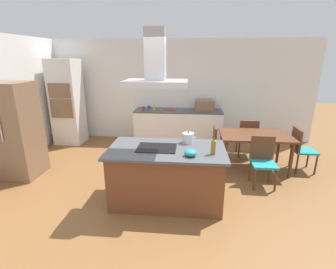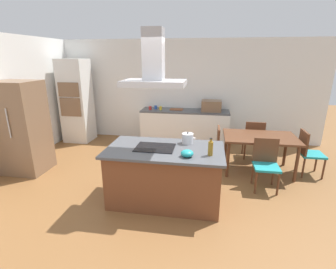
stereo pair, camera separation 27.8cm
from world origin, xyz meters
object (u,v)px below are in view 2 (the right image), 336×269
cooktop (155,147)px  chair_facing_back_wall (254,137)px  coffee_mug_blue (156,107)px  dining_table (260,140)px  coffee_mug_red (150,108)px  refrigerator (22,128)px  olive_oil_bottle (211,148)px  range_hood (154,68)px  cutting_board (176,109)px  chair_at_left_end (213,145)px  chair_at_right_end (308,150)px  wall_oven_stack (77,101)px  mixing_bowl (187,153)px  chair_facing_island (266,161)px  countertop_microwave (211,106)px  tea_kettle (188,138)px  coffee_mug_yellow (161,108)px

cooktop → chair_facing_back_wall: bearing=48.2°
coffee_mug_blue → dining_table: bearing=-32.5°
coffee_mug_red → refrigerator: bearing=-133.8°
olive_oil_bottle → range_hood: size_ratio=0.29×
cooktop → olive_oil_bottle: olive_oil_bottle is taller
cutting_board → chair_at_left_end: cutting_board is taller
olive_oil_bottle → chair_at_right_end: olive_oil_bottle is taller
chair_at_right_end → chair_facing_back_wall: bearing=144.0°
dining_table → chair_at_left_end: 0.93m
wall_oven_stack → coffee_mug_blue: bearing=7.7°
olive_oil_bottle → dining_table: olive_oil_bottle is taller
cooktop → dining_table: 2.30m
olive_oil_bottle → mixing_bowl: (-0.32, -0.10, -0.06)m
chair_at_left_end → wall_oven_stack: bearing=160.8°
chair_facing_island → chair_at_left_end: bearing=144.0°
countertop_microwave → chair_at_right_end: bearing=-38.6°
coffee_mug_red → wall_oven_stack: bearing=-175.1°
countertop_microwave → wall_oven_stack: wall_oven_stack is taller
coffee_mug_red → range_hood: range_hood is taller
countertop_microwave → chair_at_right_end: (1.88, -1.50, -0.53)m
olive_oil_bottle → range_hood: range_hood is taller
chair_facing_island → olive_oil_bottle: bearing=-138.1°
cooktop → tea_kettle: (0.48, 0.30, 0.08)m
cooktop → range_hood: bearing=0.0°
coffee_mug_yellow → cutting_board: (0.41, 0.08, -0.04)m
coffee_mug_yellow → coffee_mug_red: bearing=-173.5°
chair_facing_island → cutting_board: bearing=130.3°
chair_at_right_end → tea_kettle: bearing=-154.6°
coffee_mug_yellow → chair_at_right_end: size_ratio=0.10×
tea_kettle → refrigerator: size_ratio=0.13×
chair_facing_back_wall → range_hood: bearing=-131.8°
olive_oil_bottle → wall_oven_stack: size_ratio=0.12×
coffee_mug_red → range_hood: bearing=-75.2°
olive_oil_bottle → chair_facing_island: (0.98, 0.88, -0.50)m
olive_oil_bottle → mixing_bowl: bearing=-162.6°
coffee_mug_blue → wall_oven_stack: (-2.13, -0.29, 0.16)m
range_hood → coffee_mug_red: bearing=104.8°
cutting_board → wall_oven_stack: bearing=-174.0°
cooktop → chair_facing_back_wall: size_ratio=0.67×
countertop_microwave → cutting_board: bearing=176.9°
wall_oven_stack → range_hood: 3.94m
chair_at_left_end → coffee_mug_blue: bearing=134.5°
mixing_bowl → wall_oven_stack: 4.38m
countertop_microwave → wall_oven_stack: size_ratio=0.23×
cooktop → chair_at_right_end: bearing=26.7°
chair_facing_island → chair_at_right_end: (0.92, 0.67, 0.00)m
coffee_mug_red → cooktop: bearing=-75.2°
wall_oven_stack → cooktop: bearing=-44.0°
coffee_mug_blue → tea_kettle: bearing=-67.4°
cooktop → dining_table: (1.83, 1.38, -0.24)m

